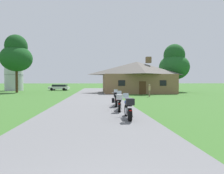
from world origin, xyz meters
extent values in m
plane|color=#386628|center=(0.00, 20.00, 0.00)|extent=(500.00, 500.00, 0.00)
cube|color=slate|center=(0.00, 18.00, 0.03)|extent=(6.40, 80.00, 0.06)
cylinder|color=black|center=(1.94, 9.19, 0.38)|extent=(0.13, 0.64, 0.64)
cylinder|color=black|center=(1.90, 7.75, 0.38)|extent=(0.17, 0.64, 0.64)
cube|color=silver|center=(1.92, 8.45, 0.44)|extent=(0.27, 0.57, 0.30)
ellipsoid|color=#1E3899|center=(1.92, 8.71, 0.89)|extent=(0.31, 0.53, 0.26)
cube|color=black|center=(1.91, 8.25, 0.80)|extent=(0.29, 0.53, 0.10)
cylinder|color=silver|center=(1.94, 9.15, 1.08)|extent=(0.66, 0.05, 0.03)
cylinder|color=silver|center=(1.94, 9.19, 0.74)|extent=(0.07, 0.24, 0.73)
cube|color=#B2BCC6|center=(1.94, 9.25, 1.22)|extent=(0.32, 0.12, 0.27)
sphere|color=silver|center=(1.94, 9.15, 0.94)|extent=(0.11, 0.11, 0.11)
cube|color=black|center=(1.90, 7.70, 1.02)|extent=(0.41, 0.37, 0.32)
cube|color=red|center=(1.89, 7.53, 0.60)|extent=(0.14, 0.03, 0.06)
cylinder|color=silver|center=(2.05, 8.07, 0.28)|extent=(0.08, 0.55, 0.07)
cylinder|color=black|center=(1.91, 12.06, 0.38)|extent=(0.19, 0.65, 0.64)
cylinder|color=black|center=(1.74, 10.63, 0.38)|extent=(0.23, 0.65, 0.64)
cube|color=silver|center=(1.82, 11.32, 0.44)|extent=(0.33, 0.59, 0.30)
ellipsoid|color=black|center=(1.85, 11.58, 0.89)|extent=(0.36, 0.55, 0.26)
cube|color=black|center=(1.80, 11.12, 0.80)|extent=(0.34, 0.55, 0.10)
cylinder|color=silver|center=(1.91, 12.02, 1.08)|extent=(0.66, 0.11, 0.03)
cylinder|color=silver|center=(1.91, 12.06, 0.74)|extent=(0.09, 0.24, 0.73)
cube|color=#B2BCC6|center=(1.92, 12.12, 1.22)|extent=(0.33, 0.15, 0.27)
sphere|color=silver|center=(1.91, 12.02, 0.94)|extent=(0.11, 0.11, 0.11)
cube|color=#B7B7BC|center=(1.73, 10.58, 1.02)|extent=(0.44, 0.41, 0.32)
cube|color=red|center=(1.71, 10.41, 0.60)|extent=(0.14, 0.05, 0.06)
cylinder|color=silver|center=(1.92, 10.93, 0.28)|extent=(0.14, 0.55, 0.07)
cylinder|color=black|center=(1.93, 14.60, 0.38)|extent=(0.16, 0.65, 0.64)
cylinder|color=black|center=(1.83, 13.16, 0.38)|extent=(0.20, 0.65, 0.64)
cube|color=silver|center=(1.88, 13.86, 0.44)|extent=(0.30, 0.58, 0.30)
ellipsoid|color=silver|center=(1.90, 14.12, 0.89)|extent=(0.34, 0.54, 0.26)
cube|color=black|center=(1.87, 13.66, 0.80)|extent=(0.32, 0.54, 0.10)
cylinder|color=silver|center=(1.93, 14.56, 1.08)|extent=(0.66, 0.08, 0.03)
cylinder|color=silver|center=(1.93, 14.60, 0.74)|extent=(0.08, 0.24, 0.73)
cube|color=#B2BCC6|center=(1.94, 14.66, 1.22)|extent=(0.33, 0.13, 0.27)
sphere|color=silver|center=(1.93, 14.56, 0.94)|extent=(0.11, 0.11, 0.11)
cube|color=black|center=(1.83, 13.11, 1.02)|extent=(0.43, 0.39, 0.32)
cube|color=red|center=(1.81, 12.94, 0.60)|extent=(0.14, 0.04, 0.06)
cylinder|color=silver|center=(1.99, 13.47, 0.28)|extent=(0.11, 0.55, 0.07)
cube|color=black|center=(1.57, 13.23, 0.56)|extent=(0.23, 0.41, 0.36)
cube|color=black|center=(2.09, 13.19, 0.56)|extent=(0.23, 0.41, 0.36)
cube|color=brown|center=(7.77, 32.93, 1.65)|extent=(12.11, 8.68, 3.31)
pyramid|color=#5B5651|center=(7.77, 32.93, 4.51)|extent=(12.84, 9.20, 2.39)
cube|color=brown|center=(9.95, 32.93, 6.05)|extent=(0.90, 0.90, 1.10)
cube|color=#472D19|center=(7.77, 28.56, 1.05)|extent=(1.10, 0.08, 2.10)
cube|color=black|center=(4.38, 28.56, 1.82)|extent=(1.10, 0.06, 0.90)
cube|color=black|center=(11.16, 28.56, 1.82)|extent=(1.10, 0.06, 0.90)
cylinder|color=#75664C|center=(7.50, 23.67, 0.43)|extent=(0.14, 0.14, 0.86)
cylinder|color=#75664C|center=(7.43, 23.50, 0.43)|extent=(0.14, 0.14, 0.86)
cube|color=tan|center=(7.46, 23.58, 1.14)|extent=(0.34, 0.42, 0.56)
cylinder|color=tan|center=(7.55, 23.80, 1.12)|extent=(0.09, 0.09, 0.58)
cylinder|color=tan|center=(7.38, 23.37, 1.12)|extent=(0.09, 0.09, 0.58)
sphere|color=tan|center=(7.46, 23.58, 1.56)|extent=(0.21, 0.21, 0.21)
cylinder|color=#B2AD99|center=(7.46, 23.58, 1.66)|extent=(0.22, 0.22, 0.05)
cylinder|color=#422D19|center=(16.11, 35.90, 1.67)|extent=(0.44, 0.44, 3.35)
ellipsoid|color=#1E5623|center=(16.11, 35.90, 5.00)|extent=(5.99, 5.99, 5.09)
ellipsoid|color=#1B4E20|center=(16.11, 35.90, 7.39)|extent=(4.20, 4.20, 4.50)
cylinder|color=#422D19|center=(-14.36, 35.25, 2.40)|extent=(0.44, 0.44, 4.80)
ellipsoid|color=#194C1E|center=(-14.36, 35.25, 6.35)|extent=(5.64, 5.64, 4.80)
ellipsoid|color=#16441B|center=(-14.36, 35.25, 8.61)|extent=(3.95, 3.95, 4.23)
cylinder|color=#B2B7BC|center=(-18.53, 44.24, 3.65)|extent=(3.94, 3.94, 7.31)
cone|color=#999EA3|center=(-18.53, 44.24, 7.80)|extent=(4.02, 4.02, 0.98)
cylinder|color=gray|center=(-18.53, 44.24, 3.65)|extent=(4.05, 4.05, 0.15)
cube|color=silver|center=(-8.32, 43.95, 0.62)|extent=(4.79, 2.39, 0.60)
cube|color=black|center=(-8.12, 43.93, 1.16)|extent=(3.39, 2.00, 0.48)
cylinder|color=black|center=(-9.84, 43.29, 0.32)|extent=(0.66, 0.30, 0.64)
cylinder|color=black|center=(-9.63, 44.97, 0.32)|extent=(0.66, 0.30, 0.64)
cylinder|color=black|center=(-7.01, 42.94, 0.32)|extent=(0.66, 0.30, 0.64)
cylinder|color=black|center=(-6.80, 44.62, 0.32)|extent=(0.66, 0.30, 0.64)
camera|label=1|loc=(0.20, -1.51, 1.99)|focal=30.56mm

